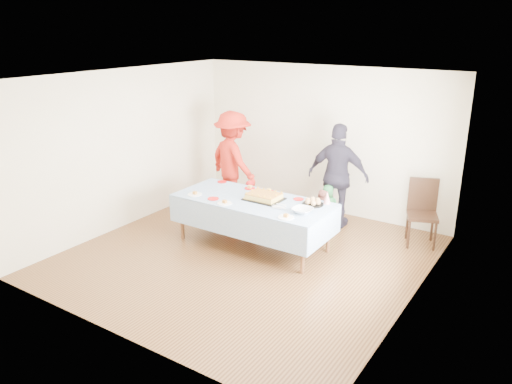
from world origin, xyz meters
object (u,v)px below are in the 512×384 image
dining_chair (422,208)px  adult_left (233,161)px  birthday_cake (264,197)px  party_table (253,203)px

dining_chair → adult_left: 3.51m
dining_chair → adult_left: size_ratio=0.57×
birthday_cake → dining_chair: size_ratio=0.54×
party_table → dining_chair: dining_chair is taller
party_table → adult_left: 1.77m
party_table → adult_left: (-1.26, 1.23, 0.21)m
party_table → birthday_cake: size_ratio=4.36×
birthday_cake → adult_left: size_ratio=0.31×
birthday_cake → adult_left: bearing=141.1°
adult_left → party_table: bearing=155.1°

